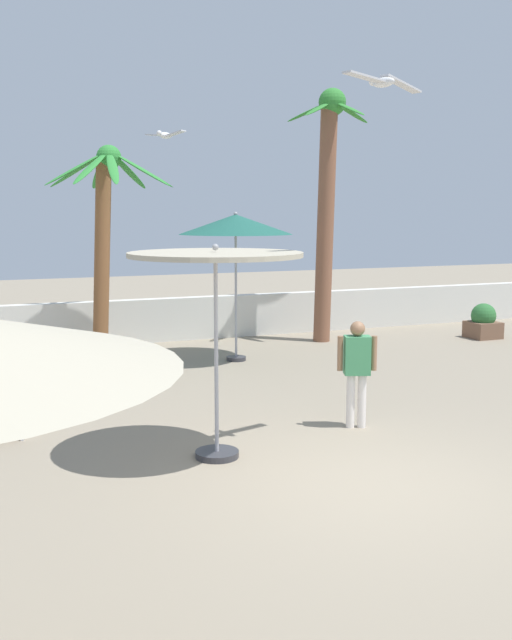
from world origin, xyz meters
name	(u,v)px	position (x,y,z in m)	size (l,w,h in m)	color
ground_plane	(372,484)	(0.00, 0.00, 0.00)	(56.00, 56.00, 0.00)	gray
boundary_wall	(153,320)	(0.00, 9.95, 0.51)	(25.20, 0.30, 1.02)	silver
patio_umbrella_0	(236,225)	(1.04, 7.12, 2.77)	(2.30, 2.30, 3.05)	#333338
patio_umbrella_1	(216,273)	(-1.32, 1.54, 2.31)	(2.12, 2.12, 2.66)	#333338
palm_tree_0	(105,221)	(-1.27, 8.83, 2.85)	(2.76, 2.76, 4.44)	brown
palm_tree_2	(327,192)	(3.84, 8.53, 3.50)	(2.06, 2.09, 5.85)	brown
guest_0	(357,364)	(0.94, 2.02, 0.92)	(0.53, 0.35, 1.53)	silver
seagull_0	(165,135)	(-0.47, 6.84, 4.47)	(0.60, 0.85, 0.14)	white
seagull_1	(383,82)	(0.71, 1.14, 4.61)	(1.34, 0.60, 0.16)	white
planter	(483,322)	(7.58, 7.42, 0.38)	(0.70, 0.70, 0.85)	brown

